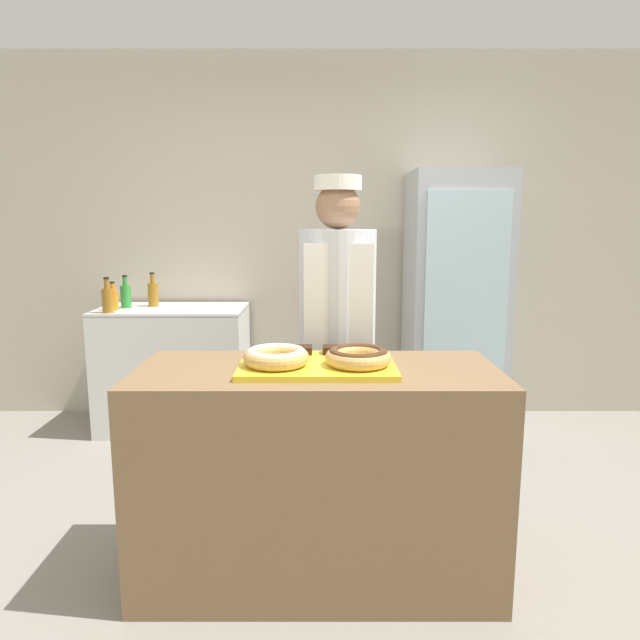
# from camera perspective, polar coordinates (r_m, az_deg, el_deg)

# --- Properties ---
(ground_plane) EXTENTS (14.00, 14.00, 0.00)m
(ground_plane) POSITION_cam_1_polar(r_m,az_deg,el_deg) (2.67, -0.01, -23.80)
(ground_plane) COLOR gray
(wall_back) EXTENTS (8.00, 0.06, 2.70)m
(wall_back) POSITION_cam_1_polar(r_m,az_deg,el_deg) (4.36, 0.13, 8.07)
(wall_back) COLOR #BCB29E
(wall_back) RESTS_ON ground_plane
(display_counter) EXTENTS (1.46, 0.63, 0.90)m
(display_counter) POSITION_cam_1_polar(r_m,az_deg,el_deg) (2.46, -0.01, -15.04)
(display_counter) COLOR brown
(display_counter) RESTS_ON ground_plane
(serving_tray) EXTENTS (0.62, 0.43, 0.02)m
(serving_tray) POSITION_cam_1_polar(r_m,az_deg,el_deg) (2.30, -0.01, -4.55)
(serving_tray) COLOR yellow
(serving_tray) RESTS_ON display_counter
(donut_light_glaze) EXTENTS (0.26, 0.26, 0.07)m
(donut_light_glaze) POSITION_cam_1_polar(r_m,az_deg,el_deg) (2.25, -4.14, -3.61)
(donut_light_glaze) COLOR tan
(donut_light_glaze) RESTS_ON serving_tray
(donut_chocolate_glaze) EXTENTS (0.26, 0.26, 0.07)m
(donut_chocolate_glaze) POSITION_cam_1_polar(r_m,az_deg,el_deg) (2.25, 4.11, -3.62)
(donut_chocolate_glaze) COLOR tan
(donut_chocolate_glaze) RESTS_ON serving_tray
(brownie_back_left) EXTENTS (0.08, 0.08, 0.03)m
(brownie_back_left) POSITION_cam_1_polar(r_m,az_deg,el_deg) (2.45, -1.47, -2.99)
(brownie_back_left) COLOR black
(brownie_back_left) RESTS_ON serving_tray
(brownie_back_right) EXTENTS (0.08, 0.08, 0.03)m
(brownie_back_right) POSITION_cam_1_polar(r_m,az_deg,el_deg) (2.45, 1.49, -2.99)
(brownie_back_right) COLOR black
(brownie_back_right) RESTS_ON serving_tray
(baker_person) EXTENTS (0.39, 0.39, 1.71)m
(baker_person) POSITION_cam_1_polar(r_m,az_deg,el_deg) (2.93, 2.01, -1.70)
(baker_person) COLOR #4C4C51
(baker_person) RESTS_ON ground_plane
(beverage_fridge) EXTENTS (0.66, 0.62, 1.82)m
(beverage_fridge) POSITION_cam_1_polar(r_m,az_deg,el_deg) (4.14, 13.59, 1.63)
(beverage_fridge) COLOR #ADB2B7
(beverage_fridge) RESTS_ON ground_plane
(chest_freezer) EXTENTS (1.03, 0.59, 0.88)m
(chest_freezer) POSITION_cam_1_polar(r_m,az_deg,el_deg) (4.26, -14.08, -4.59)
(chest_freezer) COLOR silver
(chest_freezer) RESTS_ON ground_plane
(bottle_orange) EXTENTS (0.07, 0.07, 0.20)m
(bottle_orange) POSITION_cam_1_polar(r_m,az_deg,el_deg) (4.18, -19.71, 1.99)
(bottle_orange) COLOR orange
(bottle_orange) RESTS_ON chest_freezer
(bottle_amber) EXTENTS (0.07, 0.07, 0.24)m
(bottle_amber) POSITION_cam_1_polar(r_m,az_deg,el_deg) (4.28, -16.09, 2.60)
(bottle_amber) COLOR #99661E
(bottle_amber) RESTS_ON chest_freezer
(bottle_amber_b) EXTENTS (0.07, 0.07, 0.24)m
(bottle_amber_b) POSITION_cam_1_polar(r_m,az_deg,el_deg) (4.06, -20.21, 1.98)
(bottle_amber_b) COLOR #99661E
(bottle_amber_b) RESTS_ON chest_freezer
(bottle_green) EXTENTS (0.07, 0.07, 0.23)m
(bottle_green) POSITION_cam_1_polar(r_m,az_deg,el_deg) (4.26, -18.58, 2.38)
(bottle_green) COLOR #2D8C38
(bottle_green) RESTS_ON chest_freezer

